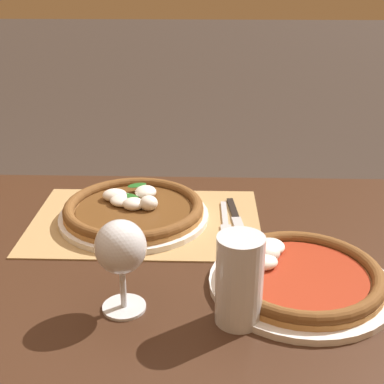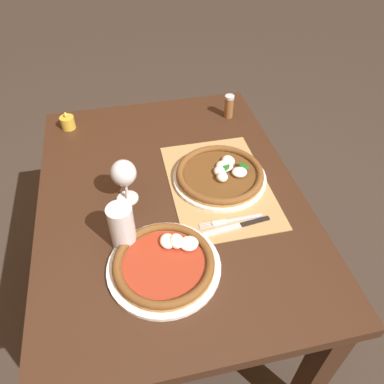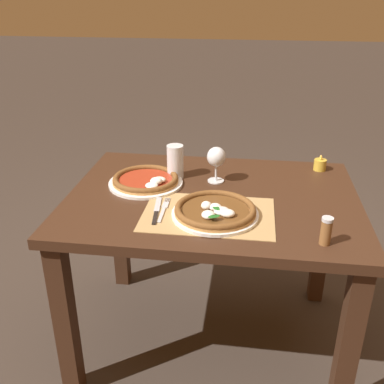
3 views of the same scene
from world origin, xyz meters
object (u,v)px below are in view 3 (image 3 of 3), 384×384
(pizza_near, at_px, (215,211))
(knife, at_px, (157,210))
(pizza_far, at_px, (146,180))
(pepper_shaker, at_px, (326,231))
(wine_glass, at_px, (216,158))
(fork, at_px, (164,209))
(votive_candle, at_px, (320,165))
(pint_glass, at_px, (175,162))

(pizza_near, xyz_separation_m, knife, (-0.22, 0.01, -0.02))
(pizza_far, bearing_deg, pepper_shaker, -29.20)
(pepper_shaker, bearing_deg, wine_glass, 131.20)
(wine_glass, distance_m, pepper_shaker, 0.61)
(fork, distance_m, knife, 0.03)
(fork, xyz_separation_m, knife, (-0.02, -0.01, 0.00))
(wine_glass, bearing_deg, fork, -119.11)
(wine_glass, height_order, votive_candle, wine_glass)
(pizza_near, relative_size, pepper_shaker, 3.29)
(pint_glass, xyz_separation_m, pepper_shaker, (0.58, -0.48, -0.02))
(pizza_far, distance_m, votive_candle, 0.79)
(pint_glass, bearing_deg, pepper_shaker, -39.84)
(pizza_near, xyz_separation_m, votive_candle, (0.43, 0.51, 0.00))
(pepper_shaker, bearing_deg, pizza_near, 159.50)
(wine_glass, relative_size, pepper_shaker, 1.60)
(wine_glass, bearing_deg, pizza_far, -165.43)
(knife, height_order, votive_candle, votive_candle)
(pint_glass, bearing_deg, pizza_far, -137.71)
(pint_glass, relative_size, knife, 0.67)
(pizza_far, bearing_deg, votive_candle, 19.73)
(knife, distance_m, votive_candle, 0.82)
(pizza_far, height_order, fork, pizza_far)
(pizza_far, bearing_deg, pizza_near, -37.85)
(knife, xyz_separation_m, votive_candle, (0.65, 0.50, 0.02))
(pizza_near, bearing_deg, pizza_far, 142.15)
(pizza_far, bearing_deg, fork, -61.96)
(pizza_near, xyz_separation_m, pepper_shaker, (0.37, -0.14, 0.03))
(pint_glass, bearing_deg, pizza_near, -59.00)
(fork, bearing_deg, pint_glass, 91.95)
(wine_glass, height_order, pepper_shaker, wine_glass)
(pizza_near, relative_size, wine_glass, 2.06)
(pint_glass, height_order, votive_candle, pint_glass)
(knife, bearing_deg, fork, 24.48)
(votive_candle, distance_m, pepper_shaker, 0.65)
(pizza_far, xyz_separation_m, pepper_shaker, (0.69, -0.38, 0.03))
(wine_glass, bearing_deg, votive_candle, 22.79)
(votive_candle, bearing_deg, fork, -141.85)
(pint_glass, height_order, pepper_shaker, pint_glass)
(wine_glass, xyz_separation_m, pint_glass, (-0.18, 0.02, -0.04))
(votive_candle, xyz_separation_m, pepper_shaker, (-0.06, -0.65, 0.03))
(votive_candle, bearing_deg, pizza_far, -160.27)
(pizza_near, height_order, fork, pizza_near)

